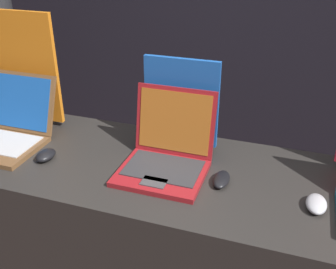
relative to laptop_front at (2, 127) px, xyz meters
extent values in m
cube|color=#282623|center=(0.75, 0.01, -0.53)|extent=(2.00, 0.63, 0.94)
cube|color=brown|center=(0.00, 0.11, 0.08)|extent=(0.39, 0.11, 0.25)
cube|color=#194C99|center=(0.00, 0.10, 0.08)|extent=(0.35, 0.09, 0.22)
ellipsoid|color=black|center=(0.27, -0.08, -0.04)|extent=(0.07, 0.10, 0.04)
cube|color=black|center=(0.00, 0.20, -0.05)|extent=(0.19, 0.07, 0.02)
cube|color=orange|center=(0.00, 0.20, 0.21)|extent=(0.35, 0.02, 0.50)
cube|color=maroon|center=(0.74, -0.04, -0.05)|extent=(0.32, 0.27, 0.02)
cube|color=#2D2D30|center=(0.74, -0.02, -0.04)|extent=(0.28, 0.19, 0.00)
cube|color=#3F3F42|center=(0.74, -0.12, -0.04)|extent=(0.09, 0.06, 0.00)
cube|color=maroon|center=(0.74, 0.12, 0.09)|extent=(0.32, 0.06, 0.27)
cube|color=#A5591E|center=(0.74, 0.11, 0.09)|extent=(0.29, 0.05, 0.23)
ellipsoid|color=black|center=(0.97, -0.02, -0.05)|extent=(0.06, 0.12, 0.03)
cube|color=black|center=(0.74, 0.20, -0.05)|extent=(0.17, 0.07, 0.02)
cube|color=#1E59B2|center=(0.74, 0.20, 0.14)|extent=(0.31, 0.02, 0.36)
ellipsoid|color=#B2B2B7|center=(1.30, -0.06, -0.04)|extent=(0.07, 0.11, 0.04)
cylinder|color=#282833|center=(-0.57, 0.64, -0.60)|extent=(0.25, 0.25, 0.80)
camera|label=1|loc=(1.17, -1.21, 0.76)|focal=42.00mm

